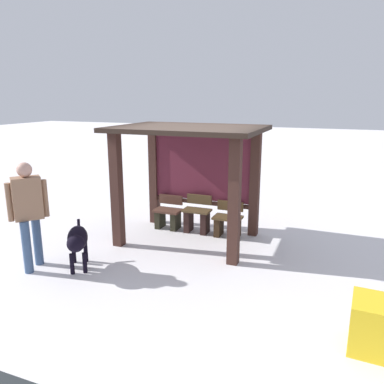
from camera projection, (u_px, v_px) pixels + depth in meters
The scene contains 8 objects.
ground_plane at pixel (189, 239), 7.64m from camera, with size 60.00×60.00×0.00m, color white.
bus_shelter at pixel (192, 156), 7.40m from camera, with size 2.76×2.01×2.24m.
bench_left_inside at pixel (168, 216), 8.24m from camera, with size 0.57×0.38×0.70m.
bench_center_inside at pixel (197, 218), 7.99m from camera, with size 0.57×0.34×0.78m.
bench_right_inside at pixel (228, 223), 7.76m from camera, with size 0.57×0.38×0.70m.
person_walking at pixel (28, 207), 6.12m from camera, with size 0.48×0.54×1.78m.
dog at pixel (77, 240), 6.20m from camera, with size 0.72×0.92×0.73m.
grit_bin at pixel (384, 328), 4.22m from camera, with size 0.70×0.56×0.59m, color yellow.
Camera 1 is at (2.73, -6.64, 2.78)m, focal length 35.70 mm.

